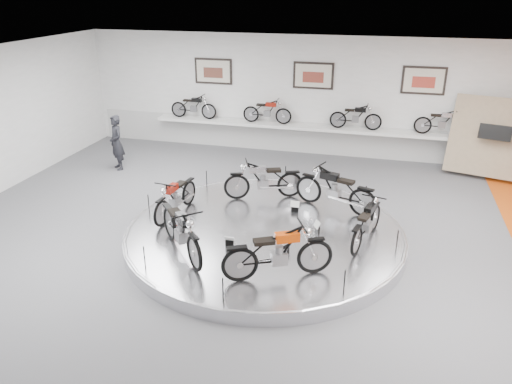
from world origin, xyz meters
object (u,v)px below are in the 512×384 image
(bike_d, at_px, (181,230))
(bike_f, at_px, (367,222))
(bike_b, at_px, (264,180))
(shelf, at_px, (310,127))
(bike_a, at_px, (335,189))
(visitor, at_px, (117,143))
(bike_e, at_px, (278,252))
(bike_c, at_px, (175,197))
(display_platform, at_px, (265,235))

(bike_d, height_order, bike_f, bike_d)
(bike_d, distance_m, bike_f, 3.97)
(bike_b, bearing_deg, shelf, -116.77)
(bike_a, relative_size, bike_b, 1.05)
(shelf, distance_m, bike_d, 8.04)
(visitor, bearing_deg, bike_f, 17.35)
(bike_d, xyz_separation_m, bike_f, (3.68, 1.48, -0.08))
(bike_b, distance_m, bike_f, 3.26)
(bike_a, height_order, bike_e, bike_a)
(bike_b, distance_m, bike_e, 3.83)
(bike_d, bearing_deg, bike_b, 121.32)
(visitor, bearing_deg, bike_a, 25.57)
(shelf, relative_size, bike_e, 5.94)
(bike_f, bearing_deg, bike_c, 101.70)
(bike_e, distance_m, bike_f, 2.43)
(display_platform, xyz_separation_m, bike_a, (1.42, 1.51, 0.70))
(bike_d, distance_m, visitor, 6.63)
(bike_d, height_order, visitor, visitor)
(shelf, distance_m, bike_e, 8.34)
(bike_a, height_order, bike_d, bike_d)
(display_platform, bearing_deg, bike_c, 174.93)
(shelf, distance_m, bike_a, 5.09)
(bike_e, xyz_separation_m, bike_f, (1.55, 1.87, -0.07))
(shelf, relative_size, bike_b, 6.23)
(bike_a, relative_size, bike_c, 1.13)
(bike_d, xyz_separation_m, bike_e, (2.13, -0.39, -0.01))
(bike_f, bearing_deg, bike_b, 71.70)
(bike_b, relative_size, bike_d, 0.94)
(bike_b, bearing_deg, visitor, -39.93)
(display_platform, bearing_deg, bike_d, -132.94)
(bike_b, xyz_separation_m, bike_d, (-0.95, -3.26, 0.03))
(display_platform, xyz_separation_m, visitor, (-5.71, 3.53, 0.72))
(bike_c, distance_m, bike_e, 3.67)
(bike_b, height_order, bike_c, bike_b)
(display_platform, height_order, bike_d, bike_d)
(shelf, bearing_deg, bike_b, -95.67)
(bike_e, height_order, bike_f, bike_e)
(shelf, xyz_separation_m, bike_d, (-1.41, -7.91, -0.15))
(bike_a, xyz_separation_m, visitor, (-7.13, 2.02, 0.03))
(bike_b, xyz_separation_m, bike_e, (1.19, -3.65, 0.03))
(bike_a, bearing_deg, bike_b, 12.78)
(shelf, relative_size, bike_f, 6.84)
(bike_a, bearing_deg, bike_c, 39.31)
(display_platform, xyz_separation_m, bike_d, (-1.41, -1.51, 0.70))
(bike_a, relative_size, bike_f, 1.15)
(display_platform, xyz_separation_m, bike_b, (-0.46, 1.74, 0.67))
(bike_d, relative_size, bike_e, 1.01)
(bike_a, xyz_separation_m, bike_c, (-3.70, -1.31, -0.06))
(display_platform, distance_m, visitor, 6.75)
(bike_b, height_order, visitor, visitor)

